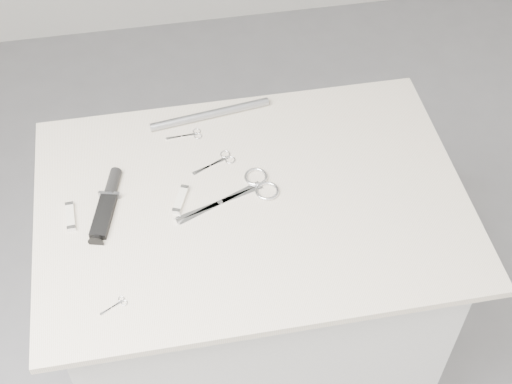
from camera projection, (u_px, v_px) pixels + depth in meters
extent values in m
cube|color=gray|center=(253.00, 379.00, 2.36)|extent=(4.00, 4.00, 0.01)
cube|color=silver|center=(253.00, 306.00, 2.01)|extent=(0.90, 0.60, 0.90)
cube|color=beige|center=(252.00, 202.00, 1.67)|extent=(1.00, 0.70, 0.02)
cube|color=silver|center=(220.00, 203.00, 1.65)|extent=(0.22, 0.11, 0.00)
cylinder|color=silver|center=(220.00, 202.00, 1.65)|extent=(0.01, 0.01, 0.01)
torus|color=silver|center=(256.00, 177.00, 1.70)|extent=(0.06, 0.06, 0.01)
torus|color=silver|center=(267.00, 191.00, 1.67)|extent=(0.06, 0.06, 0.01)
cube|color=silver|center=(210.00, 166.00, 1.73)|extent=(0.10, 0.05, 0.00)
cylinder|color=silver|center=(210.00, 165.00, 1.73)|extent=(0.01, 0.01, 0.00)
torus|color=silver|center=(225.00, 154.00, 1.75)|extent=(0.03, 0.03, 0.00)
torus|color=silver|center=(230.00, 160.00, 1.74)|extent=(0.03, 0.03, 0.00)
cube|color=silver|center=(182.00, 136.00, 1.79)|extent=(0.08, 0.02, 0.00)
cylinder|color=silver|center=(182.00, 136.00, 1.79)|extent=(0.00, 0.00, 0.00)
torus|color=silver|center=(197.00, 131.00, 1.80)|extent=(0.02, 0.02, 0.00)
torus|color=silver|center=(198.00, 136.00, 1.79)|extent=(0.02, 0.02, 0.00)
cube|color=silver|center=(112.00, 308.00, 1.46)|extent=(0.05, 0.03, 0.00)
cylinder|color=silver|center=(112.00, 308.00, 1.46)|extent=(0.00, 0.00, 0.00)
torus|color=silver|center=(121.00, 299.00, 1.48)|extent=(0.01, 0.01, 0.00)
torus|color=silver|center=(124.00, 303.00, 1.47)|extent=(0.01, 0.01, 0.00)
cube|color=black|center=(104.00, 216.00, 1.62)|extent=(0.07, 0.13, 0.01)
cube|color=#94969C|center=(109.00, 195.00, 1.66)|extent=(0.05, 0.02, 0.02)
cylinder|color=black|center=(113.00, 183.00, 1.68)|extent=(0.04, 0.08, 0.03)
cube|color=beige|center=(181.00, 200.00, 1.65)|extent=(0.05, 0.08, 0.01)
cube|color=silver|center=(185.00, 188.00, 1.67)|extent=(0.02, 0.02, 0.01)
cube|color=silver|center=(176.00, 211.00, 1.63)|extent=(0.02, 0.02, 0.01)
cube|color=beige|center=(70.00, 217.00, 1.62)|extent=(0.02, 0.08, 0.01)
cube|color=silver|center=(70.00, 205.00, 1.64)|extent=(0.02, 0.01, 0.01)
cube|color=silver|center=(71.00, 229.00, 1.59)|extent=(0.02, 0.01, 0.01)
cylinder|color=#94969C|center=(210.00, 114.00, 1.83)|extent=(0.31, 0.07, 0.02)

